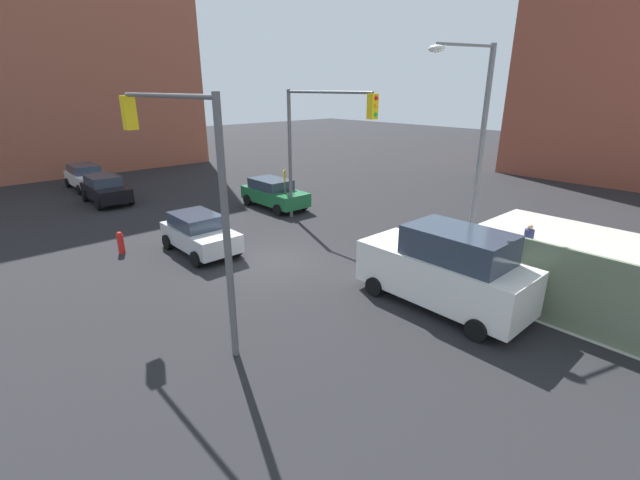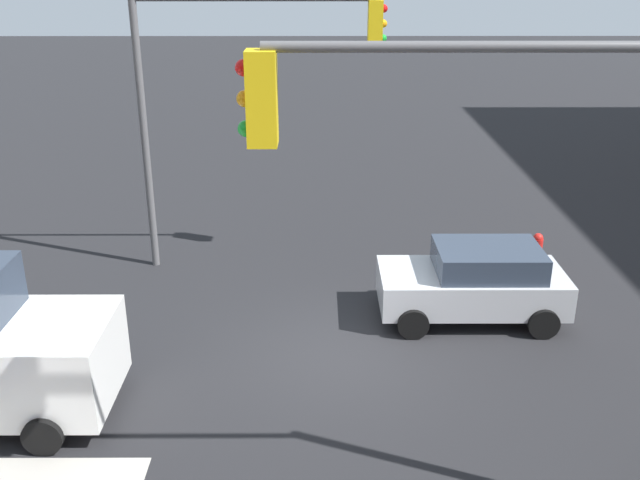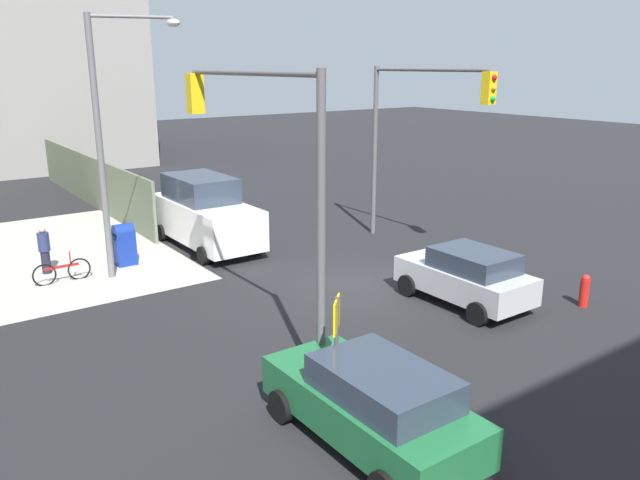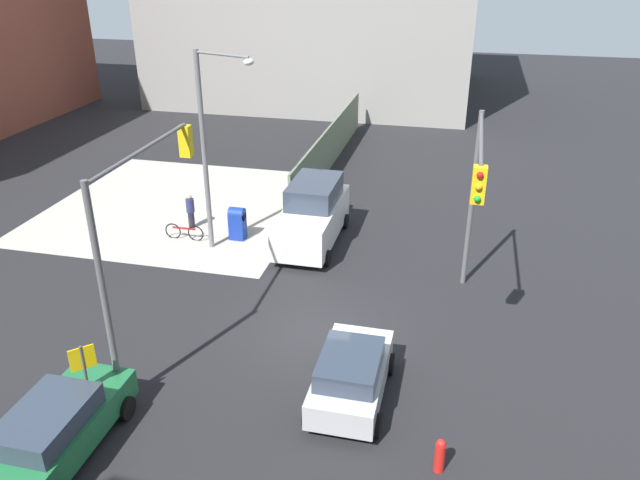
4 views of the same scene
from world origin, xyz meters
name	(u,v)px [view 1 (image 1 of 4)]	position (x,y,z in m)	size (l,w,h in m)	color
ground_plane	(273,261)	(0.00, 0.00, 0.00)	(120.00, 120.00, 0.00)	black
sidewalk_corner	(599,267)	(9.00, 9.00, 0.01)	(12.00, 12.00, 0.01)	#ADA89E
traffic_signal_nw_corner	(319,131)	(-2.25, 4.50, 4.65)	(5.86, 0.36, 6.50)	#59595B
traffic_signal_se_corner	(179,166)	(2.30, -4.50, 4.65)	(5.74, 0.36, 6.50)	#59595B
street_lamp_corner	(474,142)	(5.09, 5.45, 4.70)	(1.12, 2.56, 8.00)	slate
warning_sign_two_way	(285,183)	(-5.40, 4.79, 1.64)	(0.48, 0.48, 2.40)	#4C4C4C
mailbox_blue	(483,255)	(6.20, 5.00, 0.76)	(0.56, 0.64, 1.43)	navy
fire_hydrant	(121,242)	(-5.00, -4.20, 0.49)	(0.26, 0.26, 0.94)	red
sedan_silver	(199,233)	(-2.92, -1.65, 0.84)	(3.89, 2.02, 1.62)	#B7BABF
hatchback_black	(105,189)	(-14.19, -1.97, 0.84)	(4.05, 2.02, 1.62)	black
coupe_green	(274,193)	(-6.64, 4.92, 0.84)	(4.38, 2.02, 1.62)	#1E6638
hatchback_white	(86,177)	(-19.15, -1.73, 0.84)	(4.30, 2.02, 1.62)	white
van_white_delivery	(446,269)	(6.62, 1.80, 1.28)	(5.40, 2.32, 2.62)	white
pedestrian_crossing	(528,243)	(6.80, 7.40, 0.81)	(0.36, 0.36, 1.57)	navy
bicycle_leaning_on_fence	(494,247)	(5.60, 7.20, 0.35)	(0.05, 1.75, 0.97)	black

